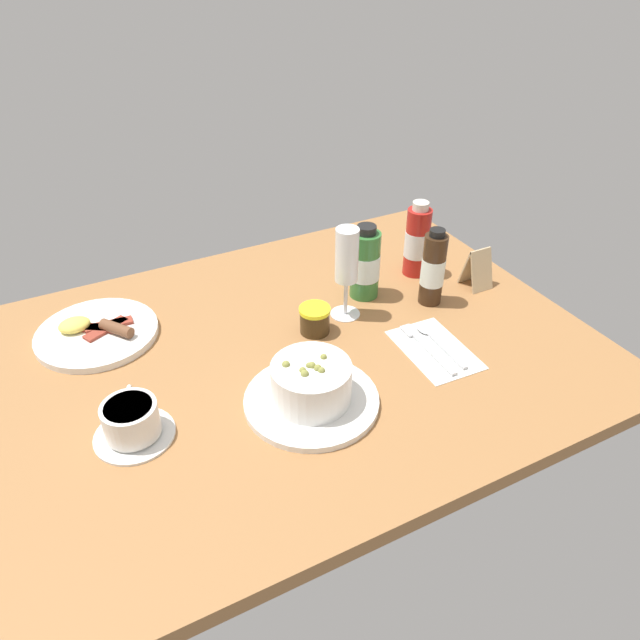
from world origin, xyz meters
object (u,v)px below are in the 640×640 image
cutlery_setting (434,347)px  coffee_cup (132,421)px  sauce_bottle_red (417,241)px  breakfast_plate (96,332)px  sauce_bottle_green (365,264)px  wine_glass (347,260)px  menu_card (478,268)px  porridge_bowl (311,387)px  jam_jar (315,320)px  sauce_bottle_brown (433,269)px

cutlery_setting → coffee_cup: 55.85cm
sauce_bottle_red → breakfast_plate: (-68.90, 8.13, -7.02)cm
cutlery_setting → sauce_bottle_red: 29.33cm
breakfast_plate → coffee_cup: bearing=-89.4°
sauce_bottle_green → sauce_bottle_red: bearing=10.2°
coffee_cup → wine_glass: wine_glass is taller
wine_glass → sauce_bottle_green: size_ratio=1.19×
coffee_cup → menu_card: menu_card is taller
wine_glass → porridge_bowl: bearing=-131.3°
jam_jar → sauce_bottle_green: bearing=25.0°
coffee_cup → sauce_bottle_green: 57.11cm
wine_glass → sauce_bottle_red: bearing=18.5°
coffee_cup → jam_jar: bearing=17.4°
jam_jar → sauce_bottle_red: (30.41, 9.89, 5.17)cm
cutlery_setting → menu_card: 26.37cm
sauce_bottle_green → menu_card: (23.73, -8.05, -3.05)cm
wine_glass → sauce_bottle_brown: (18.20, -3.92, -4.78)cm
sauce_bottle_red → sauce_bottle_brown: bearing=-109.3°
jam_jar → breakfast_plate: jam_jar is taller
breakfast_plate → sauce_bottle_green: bearing=-11.4°
jam_jar → sauce_bottle_red: bearing=18.0°
coffee_cup → wine_glass: (46.42, 14.44, 9.49)cm
coffee_cup → jam_jar: coffee_cup is taller
sauce_bottle_brown → menu_card: size_ratio=1.86×
sauce_bottle_brown → wine_glass: bearing=167.8°
cutlery_setting → sauce_bottle_brown: sauce_bottle_brown is taller
cutlery_setting → sauce_bottle_red: (12.91, 25.18, 7.70)cm
breakfast_plate → menu_card: (77.66, -18.89, 3.51)cm
menu_card → breakfast_plate: bearing=166.3°
cutlery_setting → sauce_bottle_red: size_ratio=1.06×
cutlery_setting → jam_jar: (-17.50, 15.29, 2.53)cm
cutlery_setting → sauce_bottle_brown: bearing=57.1°
wine_glass → menu_card: size_ratio=2.14×
cutlery_setting → coffee_cup: (-55.68, 3.31, 2.85)cm
cutlery_setting → jam_jar: bearing=138.9°
cutlery_setting → coffee_cup: coffee_cup is taller
wine_glass → sauce_bottle_red: 23.84cm
sauce_bottle_red → sauce_bottle_green: bearing=-169.8°
cutlery_setting → wine_glass: 23.52cm
sauce_bottle_green → menu_card: size_ratio=1.80×
breakfast_plate → menu_card: 80.00cm
porridge_bowl → coffee_cup: porridge_bowl is taller
jam_jar → breakfast_plate: size_ratio=0.26×
sauce_bottle_green → sauce_bottle_red: sauce_bottle_red is taller
sauce_bottle_green → coffee_cup: bearing=-160.3°
sauce_bottle_brown → sauce_bottle_red: (3.97, 11.35, 0.14)cm
cutlery_setting → sauce_bottle_red: bearing=62.8°
cutlery_setting → wine_glass: wine_glass is taller
wine_glass → cutlery_setting: bearing=-62.5°
jam_jar → menu_card: (39.17, -0.87, 1.67)cm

